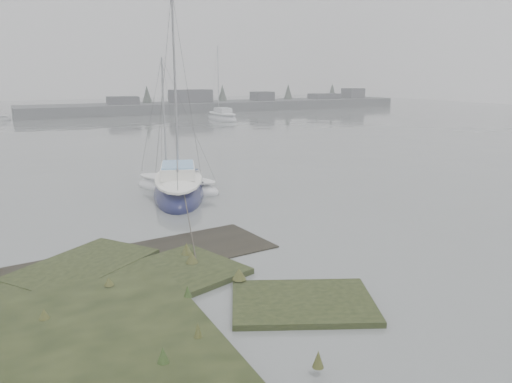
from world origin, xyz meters
name	(u,v)px	position (x,y,z in m)	size (l,w,h in m)	color
ground	(85,148)	(0.00, 30.00, 0.00)	(160.00, 160.00, 0.00)	slate
far_shoreline	(230,105)	(26.84, 61.90, 0.85)	(60.00, 8.00, 4.15)	#4C4F51
sailboat_main	(179,189)	(1.49, 11.99, 0.31)	(4.51, 7.49, 10.04)	#11133B
sailboat_white	(177,186)	(1.78, 13.08, 0.21)	(4.06, 4.95, 6.90)	silver
sailboat_far_b	(222,117)	(18.99, 47.12, 0.30)	(2.52, 6.92, 9.64)	#B6BCC1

